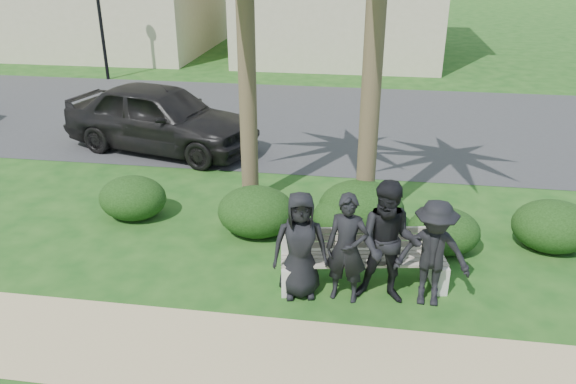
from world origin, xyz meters
name	(u,v)px	position (x,y,z in m)	size (l,w,h in m)	color
ground	(326,281)	(0.00, 0.00, 0.00)	(160.00, 160.00, 0.00)	#154413
footpath	(313,363)	(0.00, -1.80, 0.00)	(30.00, 1.60, 0.01)	tan
asphalt_street	(351,122)	(0.00, 8.00, 0.00)	(160.00, 8.00, 0.01)	#2D2D30
park_bench	(363,263)	(0.53, -0.03, 0.37)	(2.45, 0.93, 0.83)	gray
man_a	(300,245)	(-0.35, -0.37, 0.79)	(0.77, 0.50, 1.57)	black
man_b	(347,248)	(0.30, -0.38, 0.80)	(0.58, 0.38, 1.59)	black
man_c	(389,244)	(0.85, -0.34, 0.90)	(0.87, 0.68, 1.79)	black
man_d	(433,254)	(1.44, -0.32, 0.78)	(1.01, 0.58, 1.56)	black
hedge_a	(133,197)	(-3.65, 1.60, 0.40)	(1.22, 1.01, 0.80)	black
hedge_b	(256,210)	(-1.32, 1.32, 0.43)	(1.33, 1.10, 0.87)	black
hedge_c	(345,216)	(0.19, 1.45, 0.36)	(1.12, 0.92, 0.73)	black
hedge_d	(361,207)	(0.44, 1.63, 0.48)	(1.46, 1.21, 0.95)	black
hedge_e	(444,230)	(1.78, 1.18, 0.38)	(1.16, 0.96, 0.75)	black
hedge_f	(553,225)	(3.54, 1.54, 0.42)	(1.29, 1.07, 0.84)	black
car_a	(161,117)	(-4.39, 5.14, 0.80)	(1.88, 4.68, 1.59)	black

